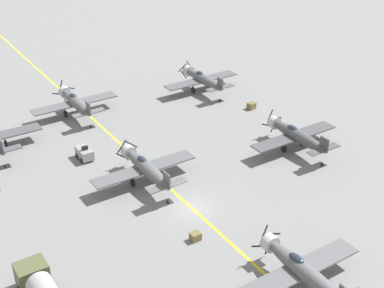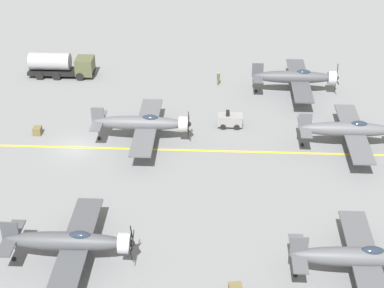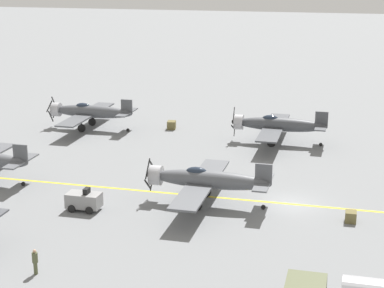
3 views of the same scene
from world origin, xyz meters
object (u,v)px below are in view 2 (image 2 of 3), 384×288
(airplane_far_center, at_px, (351,130))
(supply_crate_by_tanker, at_px, (37,131))
(tow_tractor, at_px, (230,120))
(fuel_tanker, at_px, (61,65))
(airplane_far_right, at_px, (361,257))
(airplane_mid_right, at_px, (71,242))
(airplane_far_left, at_px, (297,77))
(airplane_mid_center, at_px, (143,123))
(ground_crew_walking, at_px, (218,78))

(airplane_far_center, relative_size, supply_crate_by_tanker, 12.43)
(tow_tractor, bearing_deg, fuel_tanker, -120.32)
(airplane_far_right, relative_size, fuel_tanker, 1.50)
(airplane_mid_right, bearing_deg, airplane_far_left, 145.10)
(tow_tractor, bearing_deg, airplane_mid_center, -68.01)
(ground_crew_walking, height_order, supply_crate_by_tanker, ground_crew_walking)
(ground_crew_walking, bearing_deg, airplane_mid_right, -17.83)
(fuel_tanker, xyz_separation_m, supply_crate_by_tanker, (14.71, 0.77, -1.11))
(airplane_far_left, xyz_separation_m, supply_crate_by_tanker, (11.21, -27.46, -1.61))
(airplane_far_center, height_order, tow_tractor, airplane_far_center)
(airplane_far_center, bearing_deg, tow_tractor, -98.16)
(airplane_far_left, height_order, airplane_mid_right, airplane_far_left)
(airplane_far_right, height_order, tow_tractor, airplane_far_right)
(airplane_mid_right, height_order, airplane_far_center, airplane_far_center)
(airplane_far_left, distance_m, fuel_tanker, 28.45)
(airplane_mid_center, xyz_separation_m, fuel_tanker, (-15.56, -11.87, -0.50))
(airplane_far_left, height_order, ground_crew_walking, airplane_far_left)
(airplane_mid_center, xyz_separation_m, tow_tractor, (-3.52, 8.72, -1.22))
(airplane_far_left, relative_size, airplane_far_center, 1.00)
(ground_crew_walking, bearing_deg, tow_tractor, 7.45)
(airplane_mid_right, distance_m, airplane_far_center, 30.16)
(airplane_far_center, distance_m, tow_tractor, 12.46)
(airplane_far_left, bearing_deg, airplane_far_right, -4.90)
(airplane_far_center, relative_size, ground_crew_walking, 7.39)
(airplane_far_left, xyz_separation_m, airplane_far_center, (12.34, 4.16, 0.00))
(ground_crew_walking, distance_m, supply_crate_by_tanker, 22.64)
(tow_tractor, bearing_deg, airplane_mid_right, -28.05)
(airplane_far_center, xyz_separation_m, fuel_tanker, (-15.84, -32.38, -0.50))
(fuel_tanker, relative_size, ground_crew_walking, 4.93)
(airplane_mid_right, xyz_separation_m, airplane_mid_center, (-18.89, 3.22, 0.00))
(airplane_far_left, xyz_separation_m, airplane_mid_center, (12.06, -16.36, -0.00))
(airplane_mid_right, height_order, supply_crate_by_tanker, airplane_mid_right)
(airplane_far_center, height_order, ground_crew_walking, airplane_far_center)
(fuel_tanker, bearing_deg, supply_crate_by_tanker, 3.01)
(airplane_far_right, distance_m, ground_crew_walking, 35.28)
(ground_crew_walking, bearing_deg, airplane_far_center, 42.72)
(fuel_tanker, height_order, supply_crate_by_tanker, fuel_tanker)
(airplane_mid_right, bearing_deg, airplane_far_right, 85.49)
(supply_crate_by_tanker, bearing_deg, airplane_far_right, 54.97)
(fuel_tanker, xyz_separation_m, ground_crew_walking, (1.59, 19.22, -0.62))
(airplane_far_right, bearing_deg, fuel_tanker, -141.40)
(airplane_mid_right, distance_m, airplane_far_right, 21.33)
(airplane_mid_right, bearing_deg, ground_crew_walking, 159.59)
(tow_tractor, bearing_deg, ground_crew_walking, -172.55)
(airplane_far_left, distance_m, airplane_mid_right, 36.62)
(tow_tractor, bearing_deg, airplane_far_right, 22.07)
(airplane_mid_center, bearing_deg, ground_crew_walking, 164.42)
(airplane_far_left, bearing_deg, ground_crew_walking, -110.01)
(airplane_mid_right, height_order, airplane_far_right, airplane_mid_right)
(airplane_far_center, distance_m, airplane_far_right, 19.48)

